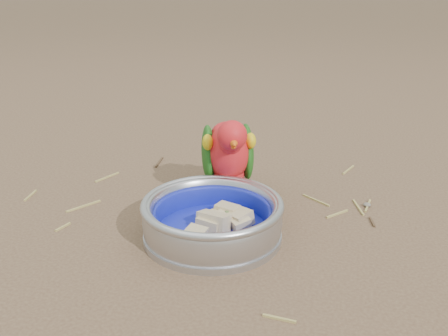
% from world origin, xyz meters
% --- Properties ---
extents(ground, '(60.00, 60.00, 0.00)m').
position_xyz_m(ground, '(0.00, 0.00, 0.00)').
color(ground, brown).
extents(food_bowl, '(0.21, 0.21, 0.02)m').
position_xyz_m(food_bowl, '(0.01, 0.06, 0.01)').
color(food_bowl, '#B2B2BA').
rests_on(food_bowl, ground).
extents(bowl_wall, '(0.21, 0.21, 0.04)m').
position_xyz_m(bowl_wall, '(0.01, 0.06, 0.04)').
color(bowl_wall, '#B2B2BA').
rests_on(bowl_wall, food_bowl).
extents(fruit_wedges, '(0.12, 0.12, 0.03)m').
position_xyz_m(fruit_wedges, '(0.01, 0.06, 0.03)').
color(fruit_wedges, tan).
rests_on(fruit_wedges, food_bowl).
extents(lory_parrot, '(0.15, 0.21, 0.15)m').
position_xyz_m(lory_parrot, '(0.00, 0.20, 0.08)').
color(lory_parrot, red).
rests_on(lory_parrot, ground).
extents(ground_debris, '(0.90, 0.80, 0.01)m').
position_xyz_m(ground_debris, '(-0.04, 0.07, 0.00)').
color(ground_debris, tan).
rests_on(ground_debris, ground).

